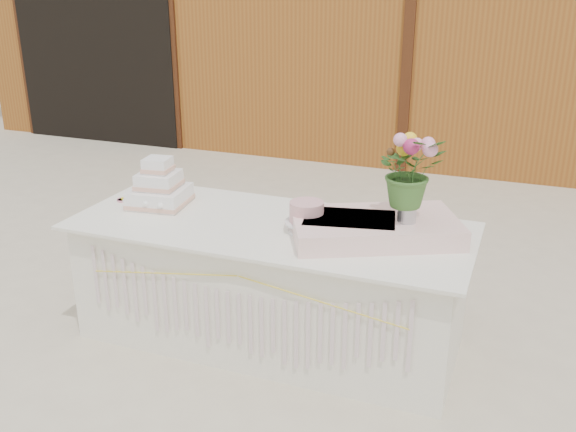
# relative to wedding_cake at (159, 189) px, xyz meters

# --- Properties ---
(ground) EXTENTS (80.00, 80.00, 0.00)m
(ground) POSITION_rel_wedding_cake_xyz_m (0.80, -0.07, -0.88)
(ground) COLOR beige
(ground) RESTS_ON ground
(barn) EXTENTS (12.60, 4.60, 3.30)m
(barn) POSITION_rel_wedding_cake_xyz_m (0.79, 5.92, 0.80)
(barn) COLOR #90561E
(barn) RESTS_ON ground
(cake_table) EXTENTS (2.40, 1.00, 0.77)m
(cake_table) POSITION_rel_wedding_cake_xyz_m (0.80, -0.07, -0.49)
(cake_table) COLOR white
(cake_table) RESTS_ON ground
(wedding_cake) EXTENTS (0.39, 0.39, 0.31)m
(wedding_cake) POSITION_rel_wedding_cake_xyz_m (0.00, 0.00, 0.00)
(wedding_cake) COLOR white
(wedding_cake) RESTS_ON cake_table
(pink_cake_stand) EXTENTS (0.25, 0.25, 0.18)m
(pink_cake_stand) POSITION_rel_wedding_cake_xyz_m (1.04, -0.10, -0.01)
(pink_cake_stand) COLOR white
(pink_cake_stand) RESTS_ON cake_table
(satin_runner) EXTENTS (1.06, 0.88, 0.12)m
(satin_runner) POSITION_rel_wedding_cake_xyz_m (1.43, -0.03, -0.05)
(satin_runner) COLOR #FFD6CD
(satin_runner) RESTS_ON cake_table
(flower_vase) EXTENTS (0.10, 0.10, 0.14)m
(flower_vase) POSITION_rel_wedding_cake_xyz_m (1.60, -0.03, 0.08)
(flower_vase) COLOR #BABABF
(flower_vase) RESTS_ON satin_runner
(bouquet) EXTENTS (0.46, 0.44, 0.40)m
(bouquet) POSITION_rel_wedding_cake_xyz_m (1.60, -0.03, 0.35)
(bouquet) COLOR #3A6829
(bouquet) RESTS_ON flower_vase
(loose_flowers) EXTENTS (0.26, 0.41, 0.02)m
(loose_flowers) POSITION_rel_wedding_cake_xyz_m (-0.21, 0.03, -0.10)
(loose_flowers) COLOR pink
(loose_flowers) RESTS_ON cake_table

